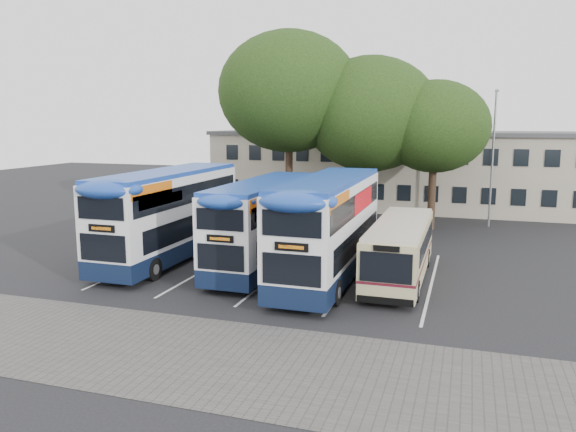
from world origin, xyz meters
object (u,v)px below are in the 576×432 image
(tree_left, at_px, (289,92))
(tree_right, at_px, (435,127))
(lamp_post, at_px, (493,151))
(tree_mid, at_px, (371,114))
(bus_dd_right, at_px, (329,223))
(bus_dd_mid, at_px, (265,220))
(bus_dd_left, at_px, (169,211))
(bus_single, at_px, (400,247))

(tree_left, bearing_deg, tree_right, 4.42)
(lamp_post, bearing_deg, tree_right, -152.35)
(tree_mid, distance_m, bus_dd_right, 14.64)
(tree_mid, relative_size, bus_dd_mid, 1.12)
(tree_mid, bearing_deg, bus_dd_mid, -102.53)
(lamp_post, distance_m, bus_dd_mid, 18.22)
(bus_dd_left, distance_m, bus_single, 11.68)
(tree_left, bearing_deg, bus_dd_left, -102.15)
(lamp_post, height_order, bus_dd_right, lamp_post)
(tree_right, xyz_separation_m, bus_dd_mid, (-7.04, -12.54, -4.35))
(bus_single, bearing_deg, tree_mid, 105.88)
(tree_left, relative_size, tree_right, 1.35)
(bus_single, bearing_deg, bus_dd_right, -164.96)
(tree_left, distance_m, bus_dd_mid, 13.78)
(lamp_post, height_order, tree_mid, tree_mid)
(tree_mid, xyz_separation_m, bus_dd_right, (0.58, -13.76, -4.95))
(lamp_post, distance_m, tree_mid, 8.40)
(bus_dd_right, bearing_deg, bus_dd_mid, 164.14)
(tree_mid, xyz_separation_m, bus_single, (3.68, -12.93, -5.98))
(tree_mid, bearing_deg, tree_left, -169.63)
(tree_left, xyz_separation_m, bus_dd_right, (5.98, -12.78, -6.44))
(bus_dd_left, height_order, bus_single, bus_dd_left)
(lamp_post, bearing_deg, bus_dd_right, -115.27)
(bus_dd_mid, bearing_deg, tree_right, 60.70)
(bus_dd_mid, bearing_deg, lamp_post, 53.48)
(tree_left, distance_m, tree_mid, 5.68)
(tree_mid, xyz_separation_m, bus_dd_left, (-7.96, -12.90, -4.95))
(bus_dd_mid, bearing_deg, bus_dd_right, -15.86)
(tree_left, xyz_separation_m, bus_dd_left, (-2.56, -11.91, -6.44))
(bus_dd_mid, bearing_deg, bus_single, -1.24)
(bus_dd_right, bearing_deg, tree_right, 75.03)
(tree_left, bearing_deg, lamp_post, 11.37)
(bus_dd_left, bearing_deg, bus_dd_mid, 1.23)
(lamp_post, xyz_separation_m, bus_single, (-4.19, -14.61, -3.58))
(tree_left, bearing_deg, bus_single, -52.78)
(bus_dd_mid, xyz_separation_m, bus_single, (6.52, -0.14, -0.82))
(tree_left, height_order, bus_dd_mid, tree_left)
(tree_right, height_order, bus_dd_right, tree_right)
(tree_mid, relative_size, tree_right, 1.17)
(lamp_post, distance_m, bus_single, 15.62)
(tree_mid, xyz_separation_m, bus_dd_mid, (-2.84, -12.79, -5.16))
(bus_dd_right, bearing_deg, lamp_post, 64.73)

